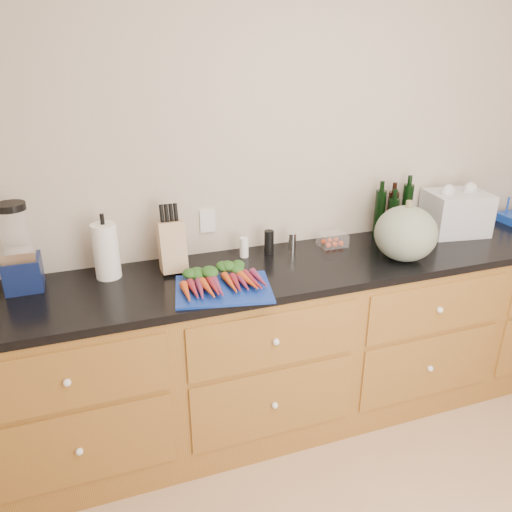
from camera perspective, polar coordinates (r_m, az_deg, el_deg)
name	(u,v)px	position (r m, az deg, el deg)	size (l,w,h in m)	color
wall_back	(311,177)	(2.80, 6.27, 9.01)	(4.10, 0.05, 2.60)	beige
cabinets	(329,339)	(2.86, 8.37, -9.37)	(3.60, 0.64, 0.90)	brown
countertop	(334,262)	(2.64, 8.91, -0.69)	(3.64, 0.62, 0.04)	black
cutting_board	(223,289)	(2.27, -3.75, -3.79)	(0.43, 0.32, 0.01)	navy
carrots	(221,280)	(2.29, -4.02, -2.78)	(0.38, 0.28, 0.05)	#D94B19
squash	(406,234)	(2.65, 16.75, 2.48)	(0.32, 0.32, 0.28)	slate
blender_appliance	(19,253)	(2.45, -25.46, 0.36)	(0.16, 0.16, 0.40)	#0F1A48
paper_towel	(106,251)	(2.45, -16.75, 0.54)	(0.12, 0.12, 0.27)	white
knife_block	(172,246)	(2.46, -9.59, 1.08)	(0.12, 0.12, 0.25)	tan
grinder_salt	(244,247)	(2.61, -1.37, 0.99)	(0.05, 0.05, 0.11)	white
grinder_pepper	(269,242)	(2.65, 1.49, 1.59)	(0.05, 0.05, 0.13)	black
canister_chrome	(292,242)	(2.70, 4.16, 1.63)	(0.04, 0.04, 0.10)	white
tomato_box	(332,240)	(2.79, 8.73, 1.85)	(0.14, 0.12, 0.07)	white
bottles	(393,213)	(3.00, 15.37, 4.74)	(0.24, 0.12, 0.29)	black
grocery_bag	(456,213)	(3.15, 21.86, 4.61)	(0.34, 0.27, 0.25)	silver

